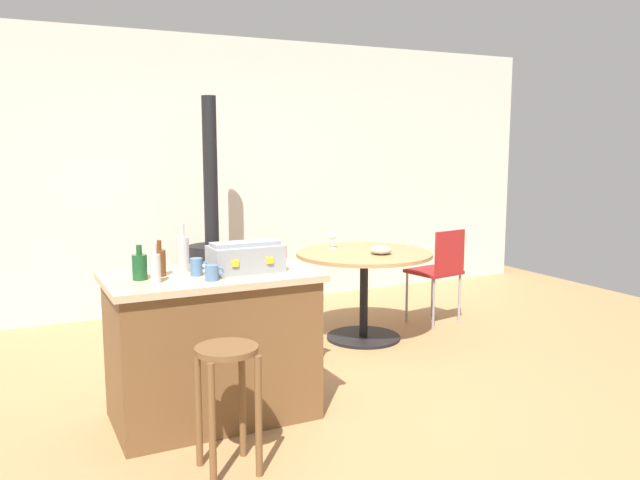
{
  "coord_description": "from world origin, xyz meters",
  "views": [
    {
      "loc": [
        -1.76,
        -3.81,
        1.64
      ],
      "look_at": [
        0.27,
        0.28,
        0.97
      ],
      "focal_mm": 36.38,
      "sensor_mm": 36.0,
      "label": 1
    }
  ],
  "objects_px": {
    "bottle_0": "(155,268)",
    "toolbox": "(245,257)",
    "wood_stove": "(213,267)",
    "folding_chair_far": "(439,268)",
    "wooden_stool": "(227,382)",
    "bottle_1": "(160,262)",
    "dining_table": "(364,272)",
    "wine_glass": "(332,236)",
    "kitchen_island": "(212,345)",
    "folding_chair_near": "(279,296)",
    "bottle_2": "(140,266)",
    "serving_bowl": "(381,250)",
    "cup_1": "(197,267)",
    "cup_0": "(212,273)",
    "bottle_3": "(183,253)"
  },
  "relations": [
    {
      "from": "folding_chair_near",
      "to": "folding_chair_far",
      "type": "relative_size",
      "value": 0.98
    },
    {
      "from": "wood_stove",
      "to": "toolbox",
      "type": "xyz_separation_m",
      "value": [
        -0.43,
        -2.11,
        0.46
      ]
    },
    {
      "from": "dining_table",
      "to": "wood_stove",
      "type": "xyz_separation_m",
      "value": [
        -0.98,
        1.1,
        -0.06
      ]
    },
    {
      "from": "bottle_0",
      "to": "cup_1",
      "type": "xyz_separation_m",
      "value": [
        0.26,
        0.09,
        -0.03
      ]
    },
    {
      "from": "cup_1",
      "to": "wine_glass",
      "type": "distance_m",
      "value": 2.05
    },
    {
      "from": "bottle_2",
      "to": "wine_glass",
      "type": "relative_size",
      "value": 1.39
    },
    {
      "from": "wooden_stool",
      "to": "wood_stove",
      "type": "height_order",
      "value": "wood_stove"
    },
    {
      "from": "bottle_0",
      "to": "toolbox",
      "type": "bearing_deg",
      "value": 8.72
    },
    {
      "from": "folding_chair_near",
      "to": "wood_stove",
      "type": "distance_m",
      "value": 1.34
    },
    {
      "from": "bottle_1",
      "to": "cup_0",
      "type": "bearing_deg",
      "value": -47.89
    },
    {
      "from": "folding_chair_far",
      "to": "wine_glass",
      "type": "height_order",
      "value": "wine_glass"
    },
    {
      "from": "bottle_3",
      "to": "wine_glass",
      "type": "relative_size",
      "value": 2.02
    },
    {
      "from": "folding_chair_near",
      "to": "cup_1",
      "type": "bearing_deg",
      "value": -137.41
    },
    {
      "from": "bottle_0",
      "to": "wood_stove",
      "type": "bearing_deg",
      "value": 65.79
    },
    {
      "from": "bottle_2",
      "to": "serving_bowl",
      "type": "relative_size",
      "value": 1.11
    },
    {
      "from": "bottle_3",
      "to": "cup_0",
      "type": "relative_size",
      "value": 2.66
    },
    {
      "from": "folding_chair_near",
      "to": "folding_chair_far",
      "type": "xyz_separation_m",
      "value": [
        1.71,
        0.32,
        0.02
      ]
    },
    {
      "from": "wooden_stool",
      "to": "bottle_1",
      "type": "bearing_deg",
      "value": 101.72
    },
    {
      "from": "toolbox",
      "to": "bottle_2",
      "type": "xyz_separation_m",
      "value": [
        -0.62,
        0.04,
        -0.01
      ]
    },
    {
      "from": "cup_1",
      "to": "wooden_stool",
      "type": "bearing_deg",
      "value": -93.58
    },
    {
      "from": "folding_chair_near",
      "to": "toolbox",
      "type": "relative_size",
      "value": 2.03
    },
    {
      "from": "folding_chair_far",
      "to": "cup_1",
      "type": "bearing_deg",
      "value": -156.97
    },
    {
      "from": "bottle_1",
      "to": "kitchen_island",
      "type": "bearing_deg",
      "value": -11.38
    },
    {
      "from": "cup_0",
      "to": "bottle_2",
      "type": "bearing_deg",
      "value": 150.21
    },
    {
      "from": "dining_table",
      "to": "bottle_1",
      "type": "distance_m",
      "value": 2.15
    },
    {
      "from": "dining_table",
      "to": "wine_glass",
      "type": "bearing_deg",
      "value": 115.45
    },
    {
      "from": "bottle_0",
      "to": "bottle_2",
      "type": "xyz_separation_m",
      "value": [
        -0.06,
        0.13,
        -0.01
      ]
    },
    {
      "from": "serving_bowl",
      "to": "folding_chair_near",
      "type": "bearing_deg",
      "value": -174.62
    },
    {
      "from": "kitchen_island",
      "to": "wooden_stool",
      "type": "relative_size",
      "value": 1.87
    },
    {
      "from": "dining_table",
      "to": "folding_chair_near",
      "type": "xyz_separation_m",
      "value": [
        -0.88,
        -0.24,
        -0.06
      ]
    },
    {
      "from": "bottle_2",
      "to": "bottle_1",
      "type": "bearing_deg",
      "value": 22.89
    },
    {
      "from": "cup_0",
      "to": "kitchen_island",
      "type": "bearing_deg",
      "value": 76.0
    },
    {
      "from": "bottle_2",
      "to": "folding_chair_near",
      "type": "bearing_deg",
      "value": 32.54
    },
    {
      "from": "wooden_stool",
      "to": "bottle_2",
      "type": "distance_m",
      "value": 0.89
    },
    {
      "from": "folding_chair_far",
      "to": "wood_stove",
      "type": "distance_m",
      "value": 2.09
    },
    {
      "from": "bottle_0",
      "to": "serving_bowl",
      "type": "distance_m",
      "value": 2.26
    },
    {
      "from": "cup_1",
      "to": "folding_chair_far",
      "type": "bearing_deg",
      "value": 23.03
    },
    {
      "from": "folding_chair_near",
      "to": "bottle_2",
      "type": "relative_size",
      "value": 4.35
    },
    {
      "from": "folding_chair_near",
      "to": "toolbox",
      "type": "bearing_deg",
      "value": -124.81
    },
    {
      "from": "cup_1",
      "to": "kitchen_island",
      "type": "bearing_deg",
      "value": 17.23
    },
    {
      "from": "bottle_3",
      "to": "wooden_stool",
      "type": "bearing_deg",
      "value": -90.06
    },
    {
      "from": "bottle_2",
      "to": "cup_1",
      "type": "bearing_deg",
      "value": -5.67
    },
    {
      "from": "kitchen_island",
      "to": "cup_1",
      "type": "height_order",
      "value": "cup_1"
    },
    {
      "from": "folding_chair_far",
      "to": "toolbox",
      "type": "distance_m",
      "value": 2.54
    },
    {
      "from": "bottle_0",
      "to": "bottle_2",
      "type": "relative_size",
      "value": 1.11
    },
    {
      "from": "wooden_stool",
      "to": "dining_table",
      "type": "xyz_separation_m",
      "value": [
        1.75,
        1.66,
        0.11
      ]
    },
    {
      "from": "wooden_stool",
      "to": "wood_stove",
      "type": "xyz_separation_m",
      "value": [
        0.77,
        2.76,
        0.05
      ]
    },
    {
      "from": "bottle_0",
      "to": "bottle_1",
      "type": "relative_size",
      "value": 1.05
    },
    {
      "from": "folding_chair_near",
      "to": "wood_stove",
      "type": "bearing_deg",
      "value": 94.56
    },
    {
      "from": "bottle_1",
      "to": "wine_glass",
      "type": "bearing_deg",
      "value": 34.81
    }
  ]
}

